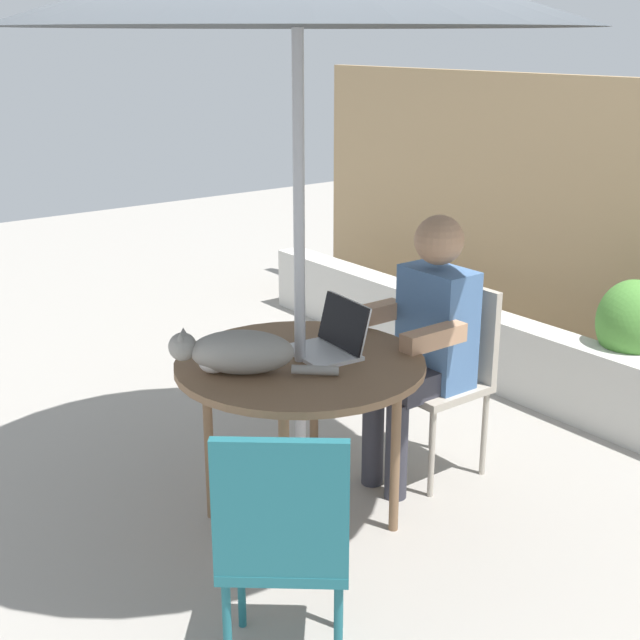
{
  "coord_description": "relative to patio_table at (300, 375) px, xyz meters",
  "views": [
    {
      "loc": [
        2.61,
        -1.9,
        1.98
      ],
      "look_at": [
        0.0,
        0.1,
        0.89
      ],
      "focal_mm": 48.57,
      "sensor_mm": 36.0,
      "label": 1
    }
  ],
  "objects": [
    {
      "name": "chair_occupied",
      "position": [
        0.0,
        0.85,
        -0.15
      ],
      "size": [
        0.4,
        0.4,
        0.9
      ],
      "color": "#B2A899",
      "rests_on": "ground"
    },
    {
      "name": "chair_empty",
      "position": [
        0.72,
        -0.59,
        -0.15
      ],
      "size": [
        0.56,
        0.56,
        0.9
      ],
      "color": "#1E606B",
      "rests_on": "ground"
    },
    {
      "name": "laptop",
      "position": [
        0.01,
        0.16,
        0.13
      ],
      "size": [
        0.32,
        0.28,
        0.21
      ],
      "color": "silver",
      "rests_on": "patio_table"
    },
    {
      "name": "potted_plant_near_fence",
      "position": [
        0.22,
        1.98,
        -0.24
      ],
      "size": [
        0.37,
        0.37,
        0.78
      ],
      "color": "#595654",
      "rests_on": "ground"
    },
    {
      "name": "ground_plane",
      "position": [
        0.0,
        0.0,
        -0.68
      ],
      "size": [
        14.0,
        14.0,
        0.0
      ],
      "primitive_type": "plane",
      "color": "gray"
    },
    {
      "name": "cat",
      "position": [
        -0.04,
        -0.27,
        0.15
      ],
      "size": [
        0.47,
        0.51,
        0.17
      ],
      "color": "gray",
      "rests_on": "patio_table"
    },
    {
      "name": "person_seated",
      "position": [
        0.0,
        0.69,
        0.02
      ],
      "size": [
        0.48,
        0.48,
        1.24
      ],
      "color": "#4C72A5",
      "rests_on": "ground"
    },
    {
      "name": "patio_table",
      "position": [
        0.0,
        0.0,
        0.0
      ],
      "size": [
        1.0,
        1.0,
        0.74
      ],
      "color": "brown",
      "rests_on": "ground"
    },
    {
      "name": "planter_wall_low",
      "position": [
        0.0,
        1.81,
        -0.46
      ],
      "size": [
        5.25,
        0.2,
        0.43
      ],
      "primitive_type": "cube",
      "color": "beige",
      "rests_on": "ground"
    }
  ]
}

